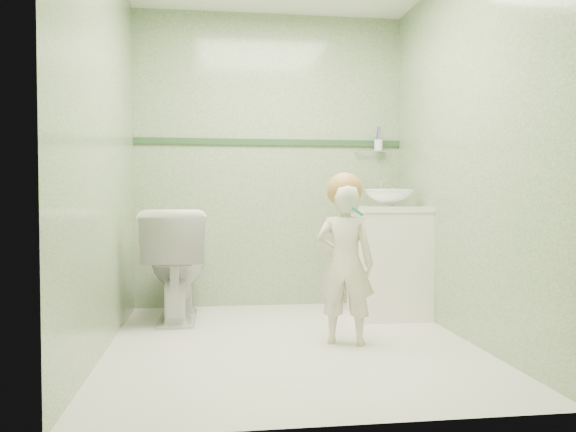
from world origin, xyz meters
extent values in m
plane|color=silver|center=(0.00, 0.00, 0.00)|extent=(2.50, 2.50, 0.00)
cube|color=gray|center=(0.00, 1.25, 1.20)|extent=(2.20, 0.04, 2.40)
cube|color=gray|center=(0.00, -1.25, 1.20)|extent=(2.20, 0.04, 2.40)
cube|color=gray|center=(-1.10, 0.00, 1.20)|extent=(0.04, 2.50, 2.40)
cube|color=gray|center=(1.10, 0.00, 1.20)|extent=(0.04, 2.50, 2.40)
cube|color=#294829|center=(0.00, 1.24, 1.35)|extent=(2.20, 0.02, 0.05)
cube|color=white|center=(0.84, 0.70, 0.40)|extent=(0.52, 0.50, 0.80)
cube|color=white|center=(0.84, 0.70, 0.81)|extent=(0.54, 0.52, 0.04)
imported|color=white|center=(0.84, 0.70, 0.89)|extent=(0.37, 0.37, 0.13)
cylinder|color=silver|center=(0.84, 0.90, 0.95)|extent=(0.03, 0.03, 0.18)
cylinder|color=silver|center=(0.84, 0.85, 1.03)|extent=(0.02, 0.12, 0.02)
cylinder|color=silver|center=(0.84, 1.20, 1.28)|extent=(0.26, 0.02, 0.02)
cylinder|color=silver|center=(0.90, 1.18, 1.33)|extent=(0.07, 0.07, 0.09)
cylinder|color=red|center=(0.91, 1.19, 1.40)|extent=(0.01, 0.01, 0.17)
cylinder|color=purple|center=(0.90, 1.17, 1.40)|extent=(0.01, 0.01, 0.17)
cylinder|color=#2A29D5|center=(0.91, 1.18, 1.40)|extent=(0.01, 0.01, 0.17)
cylinder|color=#2A29D5|center=(0.89, 1.17, 1.40)|extent=(0.01, 0.01, 0.17)
imported|color=white|center=(-0.74, 0.80, 0.41)|extent=(0.46, 0.80, 0.82)
imported|color=beige|center=(0.33, -0.03, 0.49)|extent=(0.41, 0.34, 0.98)
sphere|color=#A8793F|center=(0.33, -0.01, 0.94)|extent=(0.22, 0.22, 0.22)
cylinder|color=#119A6B|center=(0.36, -0.18, 0.82)|extent=(0.11, 0.11, 0.06)
cube|color=white|center=(0.32, -0.12, 0.86)|extent=(0.03, 0.03, 0.02)
camera|label=1|loc=(-0.48, -3.40, 0.91)|focal=35.25mm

